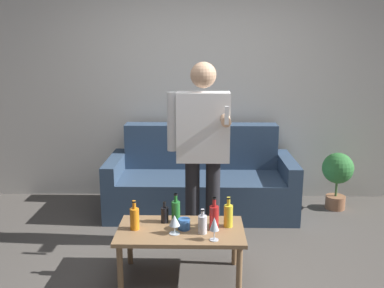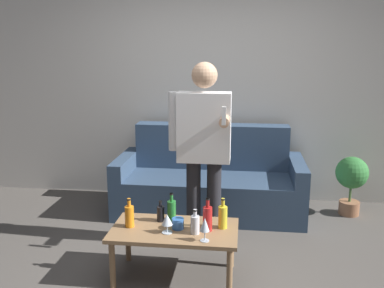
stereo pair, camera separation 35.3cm
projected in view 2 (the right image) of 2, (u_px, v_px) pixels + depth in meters
name	position (u px, v px, depth m)	size (l,w,h in m)	color
ground_plane	(190.00, 286.00, 3.18)	(16.00, 16.00, 0.00)	#514C47
wall_back	(213.00, 82.00, 4.82)	(8.00, 0.06, 2.70)	silver
couch	(210.00, 182.00, 4.58)	(1.95, 0.84, 0.90)	#334760
coffee_table	(175.00, 234.00, 3.23)	(0.95, 0.53, 0.40)	#8E6B47
bottle_orange	(161.00, 213.00, 3.34)	(0.06, 0.06, 0.17)	black
bottle_green	(129.00, 216.00, 3.23)	(0.07, 0.07, 0.23)	orange
bottle_dark	(172.00, 210.00, 3.33)	(0.07, 0.07, 0.23)	#23752D
bottle_yellow	(223.00, 216.00, 3.21)	(0.07, 0.07, 0.24)	yellow
bottle_red	(208.00, 218.00, 3.16)	(0.07, 0.07, 0.25)	#B21E1E
bottle_clear	(195.00, 224.00, 3.12)	(0.07, 0.07, 0.19)	silver
wine_glass_near	(167.00, 220.00, 3.12)	(0.08, 0.08, 0.15)	silver
wine_glass_far	(205.00, 225.00, 2.99)	(0.07, 0.07, 0.17)	silver
cup_on_table	(178.00, 224.00, 3.21)	(0.09, 0.09, 0.08)	#3366B2
person_standing_front	(203.00, 143.00, 3.62)	(0.53, 0.43, 1.62)	#232328
potted_plant	(352.00, 178.00, 4.45)	(0.33, 0.33, 0.63)	#936042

